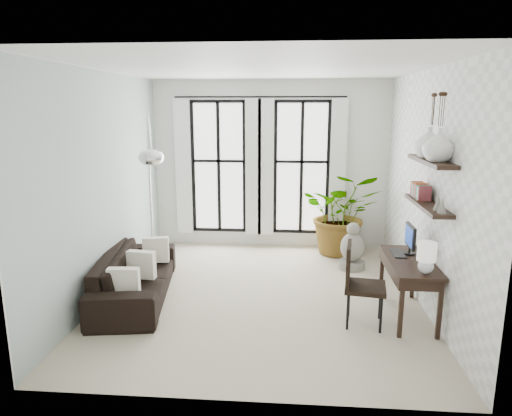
# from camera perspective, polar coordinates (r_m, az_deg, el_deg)

# --- Properties ---
(floor) EXTENTS (5.00, 5.00, 0.00)m
(floor) POSITION_cam_1_polar(r_m,az_deg,el_deg) (6.83, 0.68, -10.76)
(floor) COLOR #BBAE95
(floor) RESTS_ON ground
(ceiling) EXTENTS (5.00, 5.00, 0.00)m
(ceiling) POSITION_cam_1_polar(r_m,az_deg,el_deg) (6.29, 0.76, 17.11)
(ceiling) COLOR white
(ceiling) RESTS_ON wall_back
(wall_left) EXTENTS (0.00, 5.00, 5.00)m
(wall_left) POSITION_cam_1_polar(r_m,az_deg,el_deg) (6.89, -18.33, 2.72)
(wall_left) COLOR #A1B4AD
(wall_left) RESTS_ON floor
(wall_right) EXTENTS (0.00, 5.00, 5.00)m
(wall_right) POSITION_cam_1_polar(r_m,az_deg,el_deg) (6.61, 20.58, 2.16)
(wall_right) COLOR white
(wall_right) RESTS_ON floor
(wall_back) EXTENTS (4.50, 0.00, 4.50)m
(wall_back) POSITION_cam_1_polar(r_m,az_deg,el_deg) (8.83, 1.80, 5.38)
(wall_back) COLOR white
(wall_back) RESTS_ON floor
(windows) EXTENTS (3.26, 0.13, 2.65)m
(windows) POSITION_cam_1_polar(r_m,az_deg,el_deg) (8.78, 0.47, 5.08)
(windows) COLOR white
(windows) RESTS_ON wall_back
(wall_shelves) EXTENTS (0.25, 1.30, 0.60)m
(wall_shelves) POSITION_cam_1_polar(r_m,az_deg,el_deg) (6.07, 20.70, 2.51)
(wall_shelves) COLOR black
(wall_shelves) RESTS_ON wall_right
(sofa) EXTENTS (1.21, 2.39, 0.67)m
(sofa) POSITION_cam_1_polar(r_m,az_deg,el_deg) (6.83, -14.85, -8.15)
(sofa) COLOR black
(sofa) RESTS_ON floor
(throw_pillows) EXTENTS (0.40, 1.52, 0.40)m
(throw_pillows) POSITION_cam_1_polar(r_m,az_deg,el_deg) (6.75, -14.12, -6.88)
(throw_pillows) COLOR white
(throw_pillows) RESTS_ON sofa
(plant) EXTENTS (1.47, 1.30, 1.55)m
(plant) POSITION_cam_1_polar(r_m,az_deg,el_deg) (8.59, 10.64, -0.64)
(plant) COLOR #2D7228
(plant) RESTS_ON floor
(desk) EXTENTS (0.55, 1.31, 1.17)m
(desk) POSITION_cam_1_polar(r_m,az_deg,el_deg) (6.18, 18.73, -6.78)
(desk) COLOR black
(desk) RESTS_ON floor
(desk_chair) EXTENTS (0.56, 0.56, 1.04)m
(desk_chair) POSITION_cam_1_polar(r_m,az_deg,el_deg) (5.90, 12.62, -8.67)
(desk_chair) COLOR black
(desk_chair) RESTS_ON floor
(arc_lamp) EXTENTS (0.77, 1.50, 2.63)m
(arc_lamp) POSITION_cam_1_polar(r_m,az_deg,el_deg) (6.98, -13.19, 6.61)
(arc_lamp) COLOR silver
(arc_lamp) RESTS_ON floor
(buddha) EXTENTS (0.45, 0.45, 0.81)m
(buddha) POSITION_cam_1_polar(r_m,az_deg,el_deg) (7.91, 11.95, -5.09)
(buddha) COLOR gray
(buddha) RESTS_ON floor
(vase_a) EXTENTS (0.37, 0.37, 0.38)m
(vase_a) POSITION_cam_1_polar(r_m,az_deg,el_deg) (5.73, 21.90, 7.31)
(vase_a) COLOR white
(vase_a) RESTS_ON shelf_upper
(vase_b) EXTENTS (0.37, 0.37, 0.38)m
(vase_b) POSITION_cam_1_polar(r_m,az_deg,el_deg) (6.11, 20.80, 7.67)
(vase_b) COLOR white
(vase_b) RESTS_ON shelf_upper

